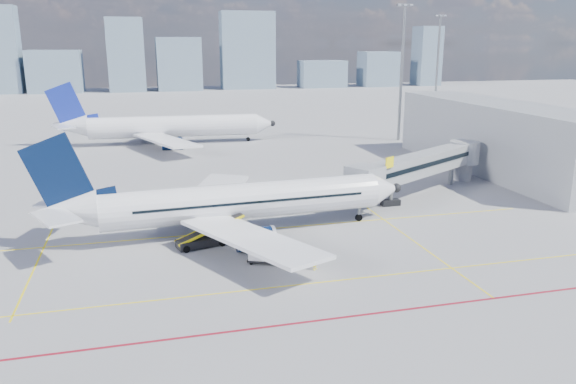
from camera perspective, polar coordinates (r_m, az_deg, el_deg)
name	(u,v)px	position (r m, az deg, el deg)	size (l,w,h in m)	color
ground	(274,258)	(49.73, -1.48, -6.73)	(420.00, 420.00, 0.00)	#939396
apron_markings	(278,276)	(46.09, -1.07, -8.52)	(90.00, 35.12, 0.01)	yellow
jet_bridge	(426,164)	(72.13, 13.83, 2.78)	(23.55, 15.78, 6.30)	gray
terminal_block	(498,137)	(88.10, 20.58, 5.22)	(10.00, 42.00, 10.00)	gray
floodlight_mast_ne	(402,69)	(111.25, 11.48, 12.13)	(3.20, 0.61, 25.45)	slate
floodlight_mast_far	(438,62)	(154.76, 14.95, 12.61)	(3.20, 0.61, 25.45)	slate
distant_skyline	(98,58)	(235.61, -18.71, 12.74)	(251.83, 15.86, 31.98)	slate
main_aircraft	(229,203)	(55.06, -6.01, -1.11)	(36.98, 32.20, 10.87)	silver
second_aircraft	(165,127)	(108.01, -12.42, 6.48)	(41.49, 36.14, 12.10)	silver
baggage_tug	(292,250)	(49.87, 0.37, -5.87)	(2.16, 1.67, 1.34)	silver
cargo_dolly	(267,252)	(48.34, -2.16, -6.15)	(3.54, 2.63, 1.77)	black
belt_loader	(203,239)	(52.81, -8.61, -4.78)	(6.67, 3.02, 2.68)	black
ramp_worker	(315,260)	(47.05, 2.79, -6.94)	(0.61, 0.40, 1.66)	yellow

